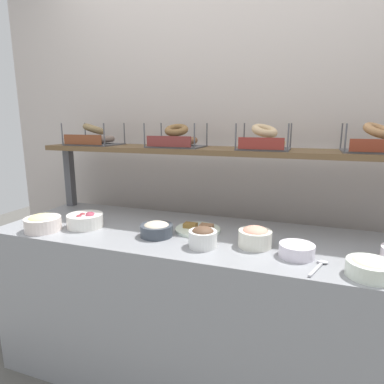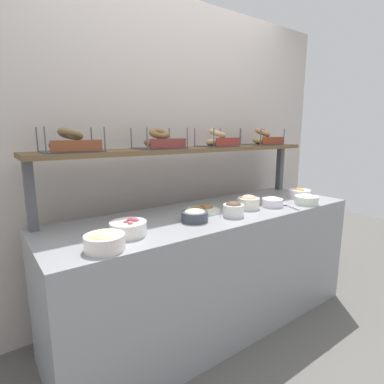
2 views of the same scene
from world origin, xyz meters
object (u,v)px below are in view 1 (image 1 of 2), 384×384
Objects in this scene: bowl_beet_salad at (86,220)px; bagel_basket_plain at (264,141)px; bowl_potato_salad at (370,267)px; serving_spoon_near_plate at (320,265)px; bowl_chocolate_spread at (203,237)px; bagel_basket_cinnamon_raisin at (176,139)px; bowl_tuna_salad at (157,229)px; bowl_cream_cheese at (297,249)px; serving_plate_white at (198,229)px; bagel_basket_everything at (376,143)px; bowl_egg_salad at (43,222)px; bagel_basket_poppy at (94,138)px; bowl_lox_spread at (255,237)px.

bowl_beet_salad is 1.07m from bagel_basket_plain.
bowl_potato_salad is 1.04× the size of serving_spoon_near_plate.
bowl_chocolate_spread reaches higher than serving_spoon_near_plate.
bagel_basket_plain is (0.51, -0.00, 0.00)m from bagel_basket_cinnamon_raisin.
bowl_tuna_salad is at bearing -0.18° from bowl_beet_salad.
bowl_chocolate_spread reaches higher than bowl_cream_cheese.
serving_plate_white is (0.61, 0.15, -0.03)m from bowl_beet_salad.
bagel_basket_everything is (1.02, 0.38, 0.44)m from bowl_tuna_salad.
bagel_basket_poppy is (0.01, 0.48, 0.43)m from bowl_egg_salad.
bowl_beet_salad is 1.16× the size of serving_spoon_near_plate.
bowl_lox_spread is at bearing 1.48° from bowl_beet_salad.
bowl_lox_spread is at bearing -20.62° from serving_plate_white.
bowl_potato_salad is 0.56× the size of bagel_basket_cinnamon_raisin.
bagel_basket_poppy reaches higher than bowl_beet_salad.
bowl_cream_cheese is (1.31, 0.09, -0.01)m from bowl_egg_salad.
bowl_beet_salad is at bearing -165.61° from bagel_basket_everything.
bowl_chocolate_spread is 1.06m from bagel_basket_poppy.
bowl_cream_cheese is at bearing 4.07° from bowl_egg_salad.
serving_spoon_near_plate is 0.54× the size of bagel_basket_cinnamon_raisin.
bagel_basket_everything reaches higher than bagel_basket_cinnamon_raisin.
bagel_basket_cinnamon_raisin reaches higher than bowl_chocolate_spread.
bowl_potato_salad is at bearing -45.43° from bagel_basket_plain.
serving_spoon_near_plate is at bearing -56.58° from bagel_basket_plain.
bowl_egg_salad is at bearing -140.28° from bagel_basket_cinnamon_raisin.
bagel_basket_everything is (0.84, 0.23, 0.47)m from serving_plate_white.
bowl_potato_salad is 0.68m from bagel_basket_everything.
bagel_basket_everything is at bearing 51.30° from bowl_cream_cheese.
bowl_lox_spread is (-0.46, 0.16, 0.01)m from bowl_potato_salad.
bagel_basket_cinnamon_raisin reaches higher than bowl_beet_salad.
bowl_lox_spread is 0.32m from serving_spoon_near_plate.
bowl_egg_salad reaches higher than serving_spoon_near_plate.
bowl_cream_cheese is at bearing -128.70° from bagel_basket_everything.
bowl_beet_salad reaches higher than bowl_cream_cheese.
bagel_basket_poppy is (-1.11, 0.33, 0.43)m from bowl_lox_spread.
bowl_tuna_salad is 0.53× the size of bagel_basket_cinnamon_raisin.
bowl_egg_salad is at bearing -175.76° from bowl_chocolate_spread.
bagel_basket_everything reaches higher than bagel_basket_plain.
bagel_basket_plain is at bearing 123.42° from serving_spoon_near_plate.
bowl_tuna_salad is 0.85× the size of bowl_beet_salad.
serving_spoon_near_plate is (1.22, -0.11, -0.03)m from bowl_beet_salad.
serving_plate_white is (-0.09, 0.21, -0.04)m from bowl_chocolate_spread.
bagel_basket_plain is at bearing -177.76° from bagel_basket_everything.
serving_spoon_near_plate is 0.53× the size of bagel_basket_poppy.
bowl_beet_salad is 0.81× the size of serving_plate_white.
bowl_tuna_salad is at bearing -159.77° from bagel_basket_everything.
bowl_cream_cheese is 0.49× the size of bagel_basket_everything.
bowl_beet_salad is (0.18, 0.13, -0.01)m from bowl_egg_salad.
serving_plate_white is at bearing 160.06° from bowl_potato_salad.
bowl_cream_cheese is (0.42, 0.03, -0.01)m from bowl_chocolate_spread.
bowl_chocolate_spread is 0.86× the size of bowl_lox_spread.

